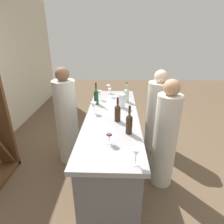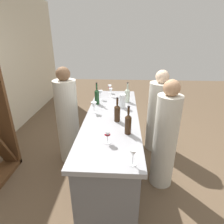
# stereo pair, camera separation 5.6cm
# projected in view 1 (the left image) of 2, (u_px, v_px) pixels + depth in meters

# --- Properties ---
(ground_plane) EXTENTS (12.00, 12.00, 0.00)m
(ground_plane) POSITION_uv_depth(u_px,v_px,m) (112.00, 172.00, 2.91)
(ground_plane) COLOR brown
(bar_counter) EXTENTS (2.23, 0.70, 0.96)m
(bar_counter) POSITION_uv_depth(u_px,v_px,m) (112.00, 145.00, 2.72)
(bar_counter) COLOR slate
(bar_counter) RESTS_ON ground
(wine_bottle_leftmost_amber_brown) EXTENTS (0.07, 0.07, 0.33)m
(wine_bottle_leftmost_amber_brown) POSITION_uv_depth(u_px,v_px,m) (129.00, 123.00, 2.04)
(wine_bottle_leftmost_amber_brown) COLOR #331E0F
(wine_bottle_leftmost_amber_brown) RESTS_ON bar_counter
(wine_bottle_second_left_amber_brown) EXTENTS (0.07, 0.07, 0.31)m
(wine_bottle_second_left_amber_brown) POSITION_uv_depth(u_px,v_px,m) (118.00, 112.00, 2.33)
(wine_bottle_second_left_amber_brown) COLOR #331E0F
(wine_bottle_second_left_amber_brown) RESTS_ON bar_counter
(wine_bottle_center_olive_green) EXTENTS (0.07, 0.07, 0.34)m
(wine_bottle_center_olive_green) POSITION_uv_depth(u_px,v_px,m) (96.00, 96.00, 2.88)
(wine_bottle_center_olive_green) COLOR #193D1E
(wine_bottle_center_olive_green) RESTS_ON bar_counter
(wine_bottle_second_right_clear_pale) EXTENTS (0.08, 0.08, 0.32)m
(wine_bottle_second_right_clear_pale) POSITION_uv_depth(u_px,v_px,m) (126.00, 95.00, 2.97)
(wine_bottle_second_right_clear_pale) COLOR #B7C6B2
(wine_bottle_second_right_clear_pale) RESTS_ON bar_counter
(wine_glass_near_left) EXTENTS (0.08, 0.08, 0.16)m
(wine_glass_near_left) POSITION_uv_depth(u_px,v_px,m) (136.00, 153.00, 1.56)
(wine_glass_near_left) COLOR white
(wine_glass_near_left) RESTS_ON bar_counter
(wine_glass_near_center) EXTENTS (0.07, 0.07, 0.14)m
(wine_glass_near_center) POSITION_uv_depth(u_px,v_px,m) (109.00, 134.00, 1.87)
(wine_glass_near_center) COLOR white
(wine_glass_near_center) RESTS_ON bar_counter
(wine_glass_near_right) EXTENTS (0.06, 0.06, 0.15)m
(wine_glass_near_right) POSITION_uv_depth(u_px,v_px,m) (110.00, 91.00, 3.22)
(wine_glass_near_right) COLOR white
(wine_glass_near_right) RESTS_ON bar_counter
(wine_glass_far_left) EXTENTS (0.07, 0.07, 0.15)m
(wine_glass_far_left) POSITION_uv_depth(u_px,v_px,m) (108.00, 87.00, 3.42)
(wine_glass_far_left) COLOR white
(wine_glass_far_left) RESTS_ON bar_counter
(wine_glass_far_center) EXTENTS (0.07, 0.07, 0.15)m
(wine_glass_far_center) POSITION_uv_depth(u_px,v_px,m) (100.00, 93.00, 3.08)
(wine_glass_far_center) COLOR white
(wine_glass_far_center) RESTS_ON bar_counter
(wine_glass_far_right) EXTENTS (0.08, 0.08, 0.16)m
(wine_glass_far_right) POSITION_uv_depth(u_px,v_px,m) (94.00, 106.00, 2.57)
(wine_glass_far_right) COLOR white
(wine_glass_far_right) RESTS_ON bar_counter
(water_pitcher) EXTENTS (0.09, 0.09, 0.20)m
(water_pitcher) POSITION_uv_depth(u_px,v_px,m) (122.00, 101.00, 2.76)
(water_pitcher) COLOR silver
(water_pitcher) RESTS_ON bar_counter
(person_left_guest) EXTENTS (0.36, 0.36, 1.50)m
(person_left_guest) POSITION_uv_depth(u_px,v_px,m) (165.00, 139.00, 2.48)
(person_left_guest) COLOR beige
(person_left_guest) RESTS_ON ground
(person_center_guest) EXTENTS (0.46, 0.46, 1.43)m
(person_center_guest) POSITION_uv_depth(u_px,v_px,m) (157.00, 114.00, 3.31)
(person_center_guest) COLOR beige
(person_center_guest) RESTS_ON ground
(person_right_guest) EXTENTS (0.34, 0.34, 1.54)m
(person_right_guest) POSITION_uv_depth(u_px,v_px,m) (67.00, 120.00, 2.95)
(person_right_guest) COLOR beige
(person_right_guest) RESTS_ON ground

